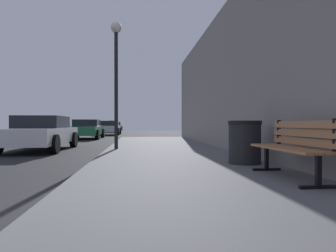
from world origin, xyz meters
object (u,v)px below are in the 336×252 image
(trash_bin, at_px, (245,142))
(car_green, at_px, (87,129))
(bench, at_px, (294,144))
(street_lamp, at_px, (116,62))
(car_white, at_px, (41,133))
(car_red, at_px, (115,126))
(car_black, at_px, (111,127))
(car_silver, at_px, (109,128))

(trash_bin, xyz_separation_m, car_green, (-5.62, 13.96, 0.05))
(bench, relative_size, trash_bin, 1.91)
(street_lamp, bearing_deg, bench, -61.00)
(street_lamp, bearing_deg, car_white, 153.33)
(street_lamp, bearing_deg, car_green, 104.96)
(street_lamp, relative_size, car_white, 0.96)
(car_green, bearing_deg, car_red, -89.96)
(car_black, bearing_deg, car_green, 89.11)
(car_white, relative_size, car_red, 1.00)
(street_lamp, height_order, car_red, street_lamp)
(trash_bin, xyz_separation_m, street_lamp, (-2.93, 3.89, 2.43))
(bench, xyz_separation_m, car_black, (-5.53, 30.73, -0.01))
(car_silver, bearing_deg, car_green, 83.51)
(bench, relative_size, car_red, 0.39)
(car_green, bearing_deg, car_black, -90.89)
(street_lamp, height_order, car_black, street_lamp)
(car_white, bearing_deg, car_red, -90.27)
(car_green, relative_size, car_black, 0.98)
(car_silver, bearing_deg, street_lamp, 96.28)
(car_white, height_order, car_silver, same)
(bench, xyz_separation_m, car_green, (-5.77, 15.61, -0.02))
(street_lamp, relative_size, car_black, 0.93)
(street_lamp, distance_m, car_green, 10.69)
(car_black, bearing_deg, bench, 100.20)
(trash_bin, bearing_deg, car_white, 137.37)
(street_lamp, xyz_separation_m, car_silver, (-1.89, 17.14, -2.38))
(bench, relative_size, street_lamp, 0.40)
(trash_bin, xyz_separation_m, car_black, (-5.38, 29.08, 0.05))
(bench, distance_m, car_red, 39.87)
(bench, distance_m, street_lamp, 6.77)
(car_red, bearing_deg, bench, 98.34)
(car_red, bearing_deg, car_black, 91.65)
(car_black, bearing_deg, car_red, -88.35)
(trash_bin, height_order, street_lamp, street_lamp)
(bench, relative_size, car_white, 0.39)
(car_black, bearing_deg, car_silver, 94.06)
(bench, xyz_separation_m, street_lamp, (-3.08, 5.55, 2.37))
(car_white, relative_size, car_silver, 1.02)
(street_lamp, bearing_deg, car_silver, 96.28)
(car_white, relative_size, car_green, 0.99)
(car_green, height_order, car_black, car_black)
(car_green, bearing_deg, car_silver, -96.49)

